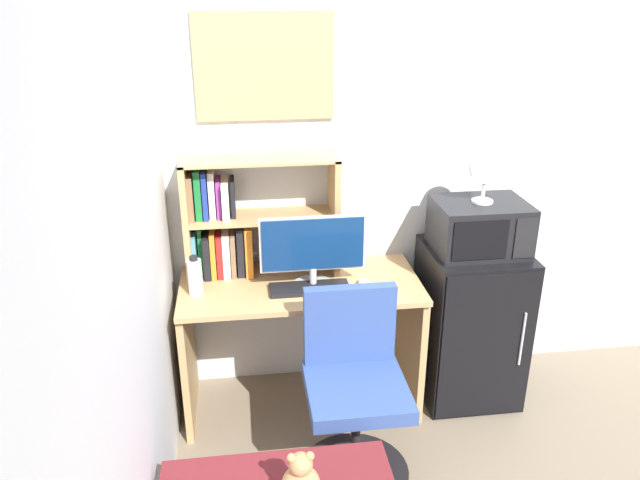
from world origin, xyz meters
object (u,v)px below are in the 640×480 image
Objects in this scene: monitor at (313,249)px; computer_mouse at (364,283)px; desk_fan at (486,171)px; teddy_bear at (301,480)px; desk_chair at (354,399)px; hutch_bookshelf at (237,221)px; water_bottle at (195,277)px; keyboard at (310,288)px; microwave at (480,227)px; mini_fridge at (469,323)px; wall_corkboard at (264,67)px.

monitor is 5.81× the size of computer_mouse.
teddy_bear is at bearing -132.05° from desk_fan.
monitor reaches higher than computer_mouse.
hutch_bookshelf is at bearing 124.64° from desk_chair.
desk_fan reaches higher than teddy_bear.
desk_chair reaches higher than computer_mouse.
hutch_bookshelf is 1.49× the size of monitor.
desk_chair is at bearing -34.10° from water_bottle.
teddy_bear is at bearing -70.45° from water_bottle.
monitor reaches higher than keyboard.
microwave reaches higher than computer_mouse.
water_bottle is at bearing -179.14° from monitor.
mini_fridge is 0.58m from microwave.
hutch_bookshelf is 1.41m from mini_fridge.
wall_corkboard is (-1.09, 0.28, 1.38)m from mini_fridge.
mini_fridge is 1.62m from teddy_bear.
wall_corkboard is (-0.01, 1.48, 1.24)m from teddy_bear.
teddy_bear is (0.41, -1.14, -0.27)m from water_bottle.
computer_mouse is 0.10× the size of desk_chair.
monitor is 1.04m from mini_fridge.
mini_fridge is (1.26, -0.18, -0.61)m from hutch_bookshelf.
teddy_bear is (0.18, -1.38, -0.47)m from hutch_bookshelf.
microwave is 1.65× the size of desk_fan.
microwave reaches higher than monitor.
mini_fridge is 0.96× the size of desk_chair.
hutch_bookshelf is 0.38m from water_bottle.
monitor is 0.58× the size of desk_chair.
water_bottle is 1.10m from wall_corkboard.
wall_corkboard is (0.40, 0.34, 0.97)m from water_bottle.
desk_chair is (0.13, -0.50, -0.56)m from monitor.
teddy_bear is (-0.19, -1.15, -0.39)m from monitor.
monitor is at bearing -31.38° from hutch_bookshelf.
desk_chair is (0.50, -0.73, -0.64)m from hutch_bookshelf.
mini_fridge is at bearing 5.50° from keyboard.
monitor is at bearing 0.86° from water_bottle.
monitor is 0.60× the size of mini_fridge.
wall_corkboard reaches higher than desk_chair.
keyboard reaches higher than teddy_bear.
wall_corkboard is (-1.09, 0.28, 0.80)m from microwave.
wall_corkboard is at bearing 165.38° from mini_fridge.
keyboard is 0.60m from desk_chair.
desk_fan is at bearing 2.80° from monitor.
wall_corkboard is (0.17, 0.10, 0.77)m from hutch_bookshelf.
microwave is at bearing -14.48° from wall_corkboard.
computer_mouse is at bearing -7.13° from monitor.
desk_fan is at bearing 35.47° from desk_chair.
monitor reaches higher than mini_fridge.
wall_corkboard reaches higher than desk_fan.
teddy_bear is at bearing -82.41° from hutch_bookshelf.
hutch_bookshelf is 1.31m from desk_fan.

